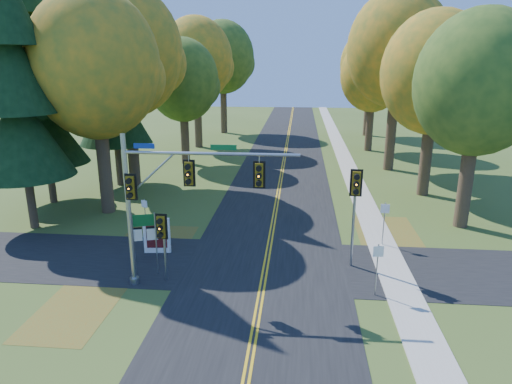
# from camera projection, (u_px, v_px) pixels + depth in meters

# --- Properties ---
(ground) EXTENTS (160.00, 160.00, 0.00)m
(ground) POSITION_uv_depth(u_px,v_px,m) (263.00, 284.00, 20.85)
(ground) COLOR #384D1B
(ground) RESTS_ON ground
(road_main) EXTENTS (8.00, 160.00, 0.02)m
(road_main) POSITION_uv_depth(u_px,v_px,m) (263.00, 284.00, 20.85)
(road_main) COLOR black
(road_main) RESTS_ON ground
(road_cross) EXTENTS (60.00, 6.00, 0.02)m
(road_cross) POSITION_uv_depth(u_px,v_px,m) (266.00, 265.00, 22.76)
(road_cross) COLOR black
(road_cross) RESTS_ON ground
(centerline_left) EXTENTS (0.10, 160.00, 0.01)m
(centerline_left) POSITION_uv_depth(u_px,v_px,m) (261.00, 283.00, 20.85)
(centerline_left) COLOR gold
(centerline_left) RESTS_ON road_main
(centerline_right) EXTENTS (0.10, 160.00, 0.01)m
(centerline_right) POSITION_uv_depth(u_px,v_px,m) (265.00, 284.00, 20.83)
(centerline_right) COLOR gold
(centerline_right) RESTS_ON road_main
(sidewalk_east) EXTENTS (1.60, 160.00, 0.06)m
(sidewalk_east) POSITION_uv_depth(u_px,v_px,m) (402.00, 290.00, 20.27)
(sidewalk_east) COLOR #9E998E
(sidewalk_east) RESTS_ON ground
(leaf_patch_w_near) EXTENTS (4.00, 6.00, 0.00)m
(leaf_patch_w_near) POSITION_uv_depth(u_px,v_px,m) (152.00, 245.00, 25.26)
(leaf_patch_w_near) COLOR brown
(leaf_patch_w_near) RESTS_ON ground
(leaf_patch_e) EXTENTS (3.50, 8.00, 0.00)m
(leaf_patch_e) POSITION_uv_depth(u_px,v_px,m) (390.00, 240.00, 25.96)
(leaf_patch_e) COLOR brown
(leaf_patch_e) RESTS_ON ground
(leaf_patch_w_far) EXTENTS (3.00, 5.00, 0.00)m
(leaf_patch_w_far) POSITION_uv_depth(u_px,v_px,m) (75.00, 310.00, 18.67)
(leaf_patch_w_far) COLOR brown
(leaf_patch_w_far) RESTS_ON ground
(tree_w_a) EXTENTS (8.00, 8.00, 14.15)m
(tree_w_a) POSITION_uv_depth(u_px,v_px,m) (97.00, 66.00, 28.17)
(tree_w_a) COLOR #38281C
(tree_w_a) RESTS_ON ground
(tree_e_a) EXTENTS (7.20, 7.20, 12.73)m
(tree_e_a) POSITION_uv_depth(u_px,v_px,m) (480.00, 84.00, 25.78)
(tree_e_a) COLOR #38281C
(tree_e_a) RESTS_ON ground
(tree_w_b) EXTENTS (8.60, 8.60, 15.38)m
(tree_w_b) POSITION_uv_depth(u_px,v_px,m) (127.00, 53.00, 34.58)
(tree_w_b) COLOR #38281C
(tree_w_b) RESTS_ON ground
(tree_e_b) EXTENTS (7.60, 7.60, 13.33)m
(tree_e_b) POSITION_uv_depth(u_px,v_px,m) (436.00, 74.00, 32.23)
(tree_e_b) COLOR #38281C
(tree_e_b) RESTS_ON ground
(tree_w_c) EXTENTS (6.80, 6.80, 11.91)m
(tree_w_c) POSITION_uv_depth(u_px,v_px,m) (183.00, 81.00, 42.87)
(tree_w_c) COLOR #38281C
(tree_w_c) RESTS_ON ground
(tree_e_c) EXTENTS (8.80, 8.80, 15.79)m
(tree_e_c) POSITION_uv_depth(u_px,v_px,m) (399.00, 50.00, 39.59)
(tree_e_c) COLOR #38281C
(tree_e_c) RESTS_ON ground
(tree_w_d) EXTENTS (8.20, 8.20, 14.56)m
(tree_w_d) POSITION_uv_depth(u_px,v_px,m) (197.00, 60.00, 50.74)
(tree_w_d) COLOR #38281C
(tree_w_d) RESTS_ON ground
(tree_e_d) EXTENTS (7.00, 7.00, 12.32)m
(tree_e_d) POSITION_uv_depth(u_px,v_px,m) (373.00, 75.00, 49.10)
(tree_e_d) COLOR #38281C
(tree_e_d) RESTS_ON ground
(tree_w_e) EXTENTS (8.40, 8.40, 14.97)m
(tree_w_e) POSITION_uv_depth(u_px,v_px,m) (223.00, 58.00, 60.96)
(tree_w_e) COLOR #38281C
(tree_w_e) RESTS_ON ground
(tree_e_e) EXTENTS (7.80, 7.80, 13.74)m
(tree_e_e) POSITION_uv_depth(u_px,v_px,m) (371.00, 65.00, 58.95)
(tree_e_e) COLOR #38281C
(tree_e_e) RESTS_ON ground
(pine_a) EXTENTS (5.60, 5.60, 19.48)m
(pine_a) POSITION_uv_depth(u_px,v_px,m) (13.00, 72.00, 25.33)
(pine_a) COLOR #38281C
(pine_a) RESTS_ON ground
(pine_b) EXTENTS (5.60, 5.60, 17.31)m
(pine_b) POSITION_uv_depth(u_px,v_px,m) (39.00, 86.00, 30.54)
(pine_b) COLOR #38281C
(pine_b) RESTS_ON ground
(pine_c) EXTENTS (5.60, 5.60, 20.56)m
(pine_c) POSITION_uv_depth(u_px,v_px,m) (110.00, 62.00, 34.61)
(pine_c) COLOR #38281C
(pine_c) RESTS_ON ground
(traffic_mast) EXTENTS (7.63, 0.68, 6.92)m
(traffic_mast) POSITION_uv_depth(u_px,v_px,m) (169.00, 192.00, 19.47)
(traffic_mast) COLOR #969A9E
(traffic_mast) RESTS_ON ground
(east_signal_pole) EXTENTS (0.58, 0.67, 5.00)m
(east_signal_pole) POSITION_uv_depth(u_px,v_px,m) (355.00, 194.00, 21.42)
(east_signal_pole) COLOR gray
(east_signal_pole) RESTS_ON ground
(ped_signal_pole) EXTENTS (0.53, 0.61, 3.33)m
(ped_signal_pole) POSITION_uv_depth(u_px,v_px,m) (162.00, 232.00, 20.37)
(ped_signal_pole) COLOR gray
(ped_signal_pole) RESTS_ON ground
(route_sign_cluster) EXTENTS (1.38, 0.46, 3.07)m
(route_sign_cluster) POSITION_uv_depth(u_px,v_px,m) (144.00, 231.00, 21.25)
(route_sign_cluster) COLOR gray
(route_sign_cluster) RESTS_ON ground
(info_kiosk) EXTENTS (1.40, 0.34, 1.92)m
(info_kiosk) POSITION_uv_depth(u_px,v_px,m) (157.00, 236.00, 23.98)
(info_kiosk) COLOR white
(info_kiosk) RESTS_ON ground
(reg_sign_e_north) EXTENTS (0.47, 0.08, 2.48)m
(reg_sign_e_north) POSITION_uv_depth(u_px,v_px,m) (384.00, 216.00, 24.72)
(reg_sign_e_north) COLOR gray
(reg_sign_e_north) RESTS_ON ground
(reg_sign_e_south) EXTENTS (0.46, 0.09, 2.40)m
(reg_sign_e_south) POSITION_uv_depth(u_px,v_px,m) (378.00, 261.00, 19.40)
(reg_sign_e_south) COLOR gray
(reg_sign_e_south) RESTS_ON ground
(reg_sign_w) EXTENTS (0.38, 0.16, 2.09)m
(reg_sign_w) POSITION_uv_depth(u_px,v_px,m) (145.00, 210.00, 26.59)
(reg_sign_w) COLOR gray
(reg_sign_w) RESTS_ON ground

